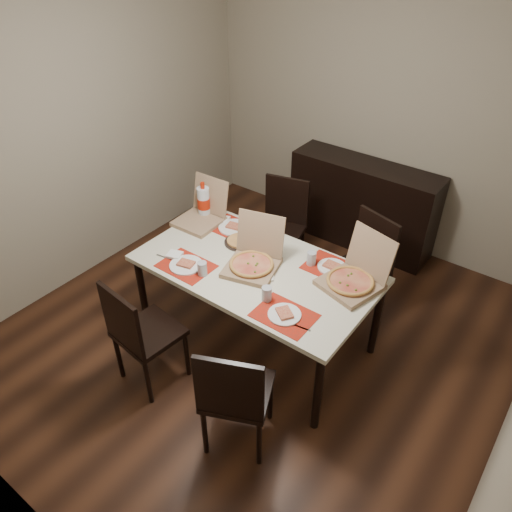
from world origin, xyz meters
name	(u,v)px	position (x,y,z in m)	size (l,w,h in m)	color
ground	(258,336)	(0.00, 0.00, -0.01)	(3.80, 4.00, 0.02)	#3D2012
room_walls	(296,123)	(0.00, 0.43, 1.73)	(3.84, 4.02, 2.62)	gray
sideboard	(362,204)	(0.00, 1.78, 0.45)	(1.50, 0.40, 0.90)	black
dining_table	(256,274)	(0.00, -0.03, 0.68)	(1.80, 1.00, 0.75)	beige
chair_near_left	(139,332)	(-0.39, -0.89, 0.51)	(0.46, 0.46, 0.93)	black
chair_near_right	(235,394)	(0.49, -0.90, 0.51)	(0.56, 0.56, 0.93)	black
chair_far_left	(282,223)	(-0.40, 0.91, 0.51)	(0.51, 0.51, 0.93)	black
chair_far_right	(364,262)	(0.50, 0.81, 0.51)	(0.52, 0.52, 0.93)	black
setting_near_left	(189,265)	(-0.40, -0.34, 0.77)	(0.49, 0.30, 0.11)	#B31A0B
setting_near_right	(279,308)	(0.42, -0.33, 0.77)	(0.44, 0.30, 0.11)	#B31A0B
setting_far_left	(235,228)	(-0.45, 0.27, 0.77)	(0.44, 0.30, 0.11)	#B31A0B
setting_far_right	(326,265)	(0.42, 0.28, 0.77)	(0.43, 0.30, 0.11)	#B31A0B
napkin_loose	(266,276)	(0.13, -0.09, 0.76)	(0.12, 0.11, 0.02)	white
pizza_box_center	(253,261)	(-0.02, -0.05, 0.81)	(0.46, 0.49, 0.37)	#8E6E51
pizza_box_right	(354,278)	(0.68, 0.22, 0.81)	(0.47, 0.50, 0.38)	#8E6E51
pizza_box_left	(202,215)	(-0.76, 0.21, 0.81)	(0.36, 0.40, 0.35)	#8E6E51
faina_plate	(240,241)	(-0.29, 0.15, 0.76)	(0.26, 0.26, 0.03)	black
dip_bowl	(271,259)	(0.04, 0.10, 0.77)	(0.13, 0.13, 0.03)	white
soda_bottle	(204,202)	(-0.80, 0.29, 0.89)	(0.11, 0.11, 0.33)	silver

